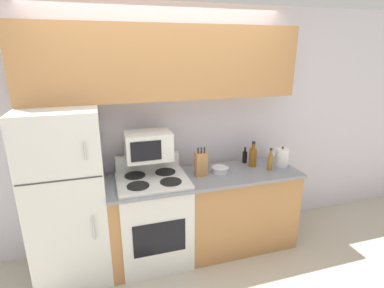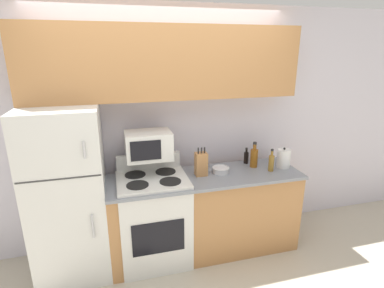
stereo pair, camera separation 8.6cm
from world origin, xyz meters
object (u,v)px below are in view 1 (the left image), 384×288
refrigerator (68,196)px  knife_block (201,164)px  bottle_vinegar (270,161)px  microwave (148,146)px  bottle_soy_sauce (245,157)px  stove (154,219)px  kettle (282,157)px  bowl (220,169)px  bottle_whiskey (253,157)px

refrigerator → knife_block: (1.27, -0.04, 0.19)m
refrigerator → bottle_vinegar: refrigerator is taller
microwave → bottle_soy_sauce: microwave is taller
bottle_vinegar → stove: bearing=176.9°
microwave → knife_block: bearing=-10.8°
stove → kettle: 1.51m
bowl → bottle_soy_sauce: bearing=26.4°
refrigerator → bowl: (1.48, -0.04, 0.10)m
stove → bottle_whiskey: bottle_whiskey is taller
bowl → bottle_vinegar: size_ratio=0.74×
microwave → knife_block: microwave is taller
microwave → bottle_soy_sauce: (1.09, 0.09, -0.26)m
bottle_vinegar → bottle_whiskey: bottle_whiskey is taller
stove → kettle: kettle is taller
refrigerator → microwave: (0.76, 0.06, 0.40)m
microwave → bowl: (0.72, -0.09, -0.30)m
knife_block → bottle_vinegar: 0.75m
bowl → bottle_whiskey: 0.41m
kettle → knife_block: bearing=178.4°
bowl → stove: bearing=-178.2°
kettle → bottle_vinegar: bearing=-161.9°
refrigerator → bottle_whiskey: refrigerator is taller
bottle_soy_sauce → kettle: (0.34, -0.21, 0.03)m
bottle_whiskey → bottle_vinegar: bearing=-50.6°
bottle_soy_sauce → bottle_whiskey: (0.03, -0.12, 0.04)m
bottle_whiskey → kettle: bottle_whiskey is taller
bottle_soy_sauce → bottle_vinegar: size_ratio=0.75×
stove → bottle_vinegar: size_ratio=4.50×
bowl → kettle: kettle is taller
microwave → kettle: (1.42, -0.12, -0.23)m
bottle_vinegar → knife_block: bearing=173.5°
kettle → bottle_soy_sauce: bearing=147.5°
kettle → refrigerator: bearing=178.2°
knife_block → bottle_soy_sauce: 0.61m
refrigerator → bowl: 1.49m
bottle_whiskey → bowl: bearing=-171.3°
refrigerator → bottle_whiskey: 1.90m
microwave → bowl: size_ratio=2.50×
refrigerator → microwave: refrigerator is taller
knife_block → kettle: size_ratio=1.33×
refrigerator → bottle_soy_sauce: 1.86m
stove → bottle_vinegar: bottle_vinegar is taller
bottle_soy_sauce → stove: bearing=-169.2°
bottle_whiskey → refrigerator: bearing=-179.2°
stove → kettle: (1.42, -0.01, 0.51)m
knife_block → bowl: (0.21, 0.00, -0.09)m
stove → bowl: stove is taller
stove → bowl: bearing=1.8°
stove → bottle_whiskey: 1.23m
refrigerator → bottle_vinegar: (2.01, -0.13, 0.16)m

